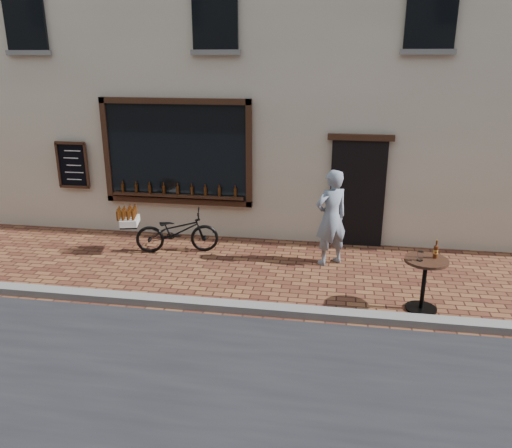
# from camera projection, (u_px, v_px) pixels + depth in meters

# --- Properties ---
(ground) EXTENTS (90.00, 90.00, 0.00)m
(ground) POSITION_uv_depth(u_px,v_px,m) (232.00, 316.00, 7.59)
(ground) COLOR #4D2419
(ground) RESTS_ON ground
(kerb) EXTENTS (90.00, 0.25, 0.12)m
(kerb) POSITION_uv_depth(u_px,v_px,m) (235.00, 307.00, 7.76)
(kerb) COLOR slate
(kerb) RESTS_ON ground
(shop_building) EXTENTS (28.00, 6.20, 10.00)m
(shop_building) POSITION_uv_depth(u_px,v_px,m) (284.00, 4.00, 12.10)
(shop_building) COLOR beige
(shop_building) RESTS_ON ground
(cargo_bicycle) EXTENTS (1.99, 0.97, 0.93)m
(cargo_bicycle) POSITION_uv_depth(u_px,v_px,m) (175.00, 231.00, 10.00)
(cargo_bicycle) COLOR black
(cargo_bicycle) RESTS_ON ground
(bistro_table) EXTENTS (0.66, 0.66, 1.14)m
(bistro_table) POSITION_uv_depth(u_px,v_px,m) (425.00, 274.00, 7.62)
(bistro_table) COLOR black
(bistro_table) RESTS_ON ground
(pedestrian) EXTENTS (0.80, 0.74, 1.82)m
(pedestrian) POSITION_uv_depth(u_px,v_px,m) (331.00, 218.00, 9.29)
(pedestrian) COLOR gray
(pedestrian) RESTS_ON ground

